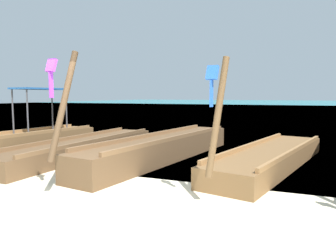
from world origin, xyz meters
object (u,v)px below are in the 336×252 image
at_px(longtail_boat_turquoise_ribbon, 83,148).
at_px(longtail_boat_violet_ribbon, 163,148).
at_px(longtail_boat_pink_ribbon, 25,140).
at_px(longtail_boat_blue_ribbon, 271,157).

relative_size(longtail_boat_turquoise_ribbon, longtail_boat_violet_ribbon, 0.95).
height_order(longtail_boat_pink_ribbon, longtail_boat_turquoise_ribbon, longtail_boat_turquoise_ribbon).
bearing_deg(longtail_boat_turquoise_ribbon, longtail_boat_pink_ribbon, -179.22).
relative_size(longtail_boat_pink_ribbon, longtail_boat_turquoise_ribbon, 0.85).
relative_size(longtail_boat_pink_ribbon, longtail_boat_blue_ribbon, 0.91).
xyz_separation_m(longtail_boat_pink_ribbon, longtail_boat_turquoise_ribbon, (2.32, 0.03, -0.11)).
height_order(longtail_boat_pink_ribbon, longtail_boat_violet_ribbon, longtail_boat_violet_ribbon).
bearing_deg(longtail_boat_blue_ribbon, longtail_boat_violet_ribbon, -176.00).
relative_size(longtail_boat_pink_ribbon, longtail_boat_violet_ribbon, 0.81).
distance_m(longtail_boat_pink_ribbon, longtail_boat_blue_ribbon, 7.83).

